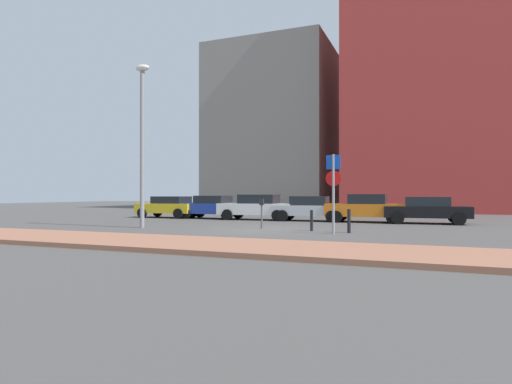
# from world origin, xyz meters

# --- Properties ---
(ground_plane) EXTENTS (120.00, 120.00, 0.00)m
(ground_plane) POSITION_xyz_m (0.00, 0.00, 0.00)
(ground_plane) COLOR #4C4947
(sidewalk_brick) EXTENTS (40.00, 3.25, 0.14)m
(sidewalk_brick) POSITION_xyz_m (0.00, -6.51, 0.07)
(sidewalk_brick) COLOR #9E664C
(sidewalk_brick) RESTS_ON ground
(parked_car_yellow) EXTENTS (4.01, 1.93, 1.39)m
(parked_car_yellow) POSITION_xyz_m (-9.06, 6.39, 0.74)
(parked_car_yellow) COLOR gold
(parked_car_yellow) RESTS_ON ground
(parked_car_blue) EXTENTS (4.19, 2.01, 1.44)m
(parked_car_blue) POSITION_xyz_m (-5.91, 6.57, 0.75)
(parked_car_blue) COLOR #1E389E
(parked_car_blue) RESTS_ON ground
(parked_car_white) EXTENTS (4.60, 2.06, 1.51)m
(parked_car_white) POSITION_xyz_m (-2.81, 6.39, 0.78)
(parked_car_white) COLOR white
(parked_car_white) RESTS_ON ground
(parked_car_silver) EXTENTS (4.15, 2.10, 1.41)m
(parked_car_silver) POSITION_xyz_m (0.36, 6.50, 0.74)
(parked_car_silver) COLOR #B7BABF
(parked_car_silver) RESTS_ON ground
(parked_car_orange) EXTENTS (4.29, 2.13, 1.53)m
(parked_car_orange) POSITION_xyz_m (3.51, 6.65, 0.79)
(parked_car_orange) COLOR orange
(parked_car_orange) RESTS_ON ground
(parked_car_black) EXTENTS (4.32, 2.22, 1.39)m
(parked_car_black) POSITION_xyz_m (6.59, 6.59, 0.74)
(parked_car_black) COLOR black
(parked_car_black) RESTS_ON ground
(parking_sign_post) EXTENTS (0.60, 0.10, 3.07)m
(parking_sign_post) POSITION_xyz_m (3.27, -0.93, 1.93)
(parking_sign_post) COLOR gray
(parking_sign_post) RESTS_ON ground
(parking_meter) EXTENTS (0.18, 0.14, 1.33)m
(parking_meter) POSITION_xyz_m (-0.21, 0.38, 0.86)
(parking_meter) COLOR #4C4C51
(parking_meter) RESTS_ON ground
(street_lamp) EXTENTS (0.70, 0.36, 7.46)m
(street_lamp) POSITION_xyz_m (-5.46, -1.18, 4.36)
(street_lamp) COLOR gray
(street_lamp) RESTS_ON ground
(traffic_bollard_near) EXTENTS (0.12, 0.12, 0.87)m
(traffic_bollard_near) POSITION_xyz_m (2.16, 0.04, 0.43)
(traffic_bollard_near) COLOR black
(traffic_bollard_near) RESTS_ON ground
(traffic_bollard_mid) EXTENTS (0.13, 0.13, 0.94)m
(traffic_bollard_mid) POSITION_xyz_m (3.76, -0.32, 0.47)
(traffic_bollard_mid) COLOR black
(traffic_bollard_mid) RESTS_ON ground
(building_colorful_midrise) EXTENTS (19.06, 16.70, 24.71)m
(building_colorful_midrise) POSITION_xyz_m (9.18, 27.35, 12.36)
(building_colorful_midrise) COLOR #BF3833
(building_colorful_midrise) RESTS_ON ground
(building_under_construction) EXTENTS (12.44, 10.47, 17.01)m
(building_under_construction) POSITION_xyz_m (-8.73, 26.01, 8.50)
(building_under_construction) COLOR gray
(building_under_construction) RESTS_ON ground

